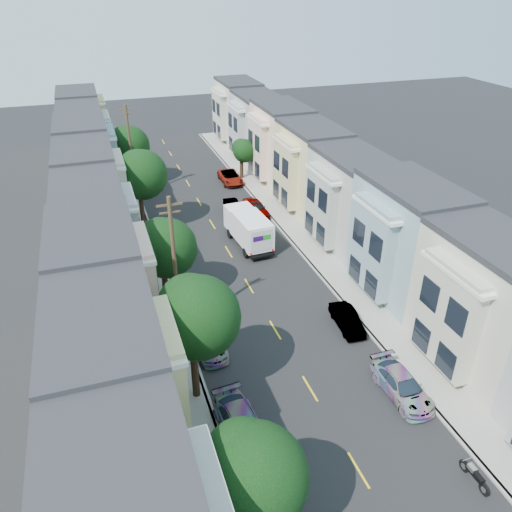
{
  "coord_description": "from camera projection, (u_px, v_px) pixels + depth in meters",
  "views": [
    {
      "loc": [
        -10.15,
        -26.05,
        21.71
      ],
      "look_at": [
        0.86,
        6.8,
        2.2
      ],
      "focal_mm": 35.0,
      "sensor_mm": 36.0,
      "label": 1
    }
  ],
  "objects": [
    {
      "name": "sidewalk_right",
      "position": [
        292.0,
        226.0,
        49.38
      ],
      "size": [
        2.6,
        70.0,
        0.15
      ],
      "primitive_type": "cube",
      "color": "gray",
      "rests_on": "ground"
    },
    {
      "name": "curb_right",
      "position": [
        280.0,
        228.0,
        49.02
      ],
      "size": [
        0.3,
        70.0,
        0.15
      ],
      "primitive_type": "cube",
      "color": "gray",
      "rests_on": "ground"
    },
    {
      "name": "fedex_truck",
      "position": [
        248.0,
        228.0,
        45.28
      ],
      "size": [
        2.48,
        6.45,
        3.1
      ],
      "rotation": [
        0.0,
        0.0,
        0.07
      ],
      "color": "white",
      "rests_on": "ground"
    },
    {
      "name": "parked_right_d",
      "position": [
        230.0,
        177.0,
        59.59
      ],
      "size": [
        2.36,
        4.94,
        1.36
      ],
      "primitive_type": "imported",
      "rotation": [
        0.0,
        0.0,
        -0.02
      ],
      "color": "black",
      "rests_on": "ground"
    },
    {
      "name": "lead_sedan",
      "position": [
        232.0,
        207.0,
        52.1
      ],
      "size": [
        1.55,
        3.78,
        1.23
      ],
      "primitive_type": "imported",
      "rotation": [
        0.0,
        0.0,
        -0.07
      ],
      "color": "black",
      "rests_on": "ground"
    },
    {
      "name": "centerline",
      "position": [
        220.0,
        237.0,
        47.38
      ],
      "size": [
        0.12,
        70.0,
        0.01
      ],
      "primitive_type": "cube",
      "color": "gold",
      "rests_on": "ground"
    },
    {
      "name": "utility_pole_far",
      "position": [
        131.0,
        151.0,
        53.85
      ],
      "size": [
        1.6,
        0.26,
        10.0
      ],
      "color": "#42301E",
      "rests_on": "ground"
    },
    {
      "name": "townhouse_row_left",
      "position": [
        99.0,
        256.0,
        44.29
      ],
      "size": [
        5.0,
        70.0,
        8.5
      ],
      "primitive_type": "cube",
      "color": "#A8ACA1",
      "rests_on": "ground"
    },
    {
      "name": "parked_right_a",
      "position": [
        402.0,
        386.0,
        29.28
      ],
      "size": [
        2.05,
        4.68,
        1.39
      ],
      "primitive_type": "imported",
      "rotation": [
        0.0,
        0.0,
        0.02
      ],
      "color": "#4B4B4B",
      "rests_on": "ground"
    },
    {
      "name": "parked_left_b",
      "position": [
        242.0,
        426.0,
        26.59
      ],
      "size": [
        2.5,
        5.08,
        1.47
      ],
      "primitive_type": "imported",
      "rotation": [
        0.0,
        0.0,
        0.09
      ],
      "color": "#0B0632",
      "rests_on": "ground"
    },
    {
      "name": "sidewalk_left",
      "position": [
        142.0,
        248.0,
        45.31
      ],
      "size": [
        2.6,
        70.0,
        0.15
      ],
      "primitive_type": "cube",
      "color": "gray",
      "rests_on": "ground"
    },
    {
      "name": "ground",
      "position": [
        275.0,
        330.0,
        34.99
      ],
      "size": [
        160.0,
        160.0,
        0.0
      ],
      "primitive_type": "plane",
      "color": "black",
      "rests_on": "ground"
    },
    {
      "name": "parked_right_c",
      "position": [
        256.0,
        208.0,
        51.61
      ],
      "size": [
        2.09,
        4.65,
        1.47
      ],
      "primitive_type": "imported",
      "rotation": [
        0.0,
        0.0,
        0.08
      ],
      "color": "black",
      "rests_on": "ground"
    },
    {
      "name": "tree_a",
      "position": [
        252.0,
        477.0,
        19.19
      ],
      "size": [
        4.25,
        4.25,
        7.01
      ],
      "color": "black",
      "rests_on": "ground"
    },
    {
      "name": "curb_left",
      "position": [
        156.0,
        246.0,
        45.67
      ],
      "size": [
        0.3,
        70.0,
        0.15
      ],
      "primitive_type": "cube",
      "color": "gray",
      "rests_on": "ground"
    },
    {
      "name": "parked_right_b",
      "position": [
        347.0,
        320.0,
        34.99
      ],
      "size": [
        1.66,
        3.92,
        1.27
      ],
      "primitive_type": "imported",
      "rotation": [
        0.0,
        0.0,
        -0.08
      ],
      "color": "white",
      "rests_on": "ground"
    },
    {
      "name": "tree_b",
      "position": [
        196.0,
        318.0,
        26.81
      ],
      "size": [
        4.7,
        4.7,
        8.03
      ],
      "color": "black",
      "rests_on": "ground"
    },
    {
      "name": "parked_left_d",
      "position": [
        171.0,
        246.0,
        44.31
      ],
      "size": [
        2.03,
        4.64,
        1.47
      ],
      "primitive_type": "imported",
      "rotation": [
        0.0,
        0.0,
        0.07
      ],
      "color": "#530E22",
      "rests_on": "ground"
    },
    {
      "name": "tree_e",
      "position": [
        128.0,
        146.0,
        56.93
      ],
      "size": [
        4.7,
        4.7,
        7.08
      ],
      "color": "black",
      "rests_on": "ground"
    },
    {
      "name": "tree_far_r",
      "position": [
        244.0,
        151.0,
        59.56
      ],
      "size": [
        2.79,
        2.79,
        4.85
      ],
      "color": "black",
      "rests_on": "ground"
    },
    {
      "name": "utility_pole_near",
      "position": [
        175.0,
        268.0,
        32.37
      ],
      "size": [
        1.6,
        0.26,
        10.0
      ],
      "color": "#42301E",
      "rests_on": "ground"
    },
    {
      "name": "townhouse_row_right",
      "position": [
        327.0,
        221.0,
        50.47
      ],
      "size": [
        5.0,
        70.0,
        8.5
      ],
      "primitive_type": "cube",
      "color": "#A8ACA1",
      "rests_on": "ground"
    },
    {
      "name": "motorcycle",
      "position": [
        474.0,
        475.0,
        24.34
      ],
      "size": [
        0.28,
        2.04,
        0.81
      ],
      "rotation": [
        0.0,
        0.0,
        0.02
      ],
      "color": "black",
      "rests_on": "ground"
    },
    {
      "name": "parked_left_c",
      "position": [
        208.0,
        341.0,
        32.91
      ],
      "size": [
        1.94,
        4.34,
        1.29
      ],
      "primitive_type": "imported",
      "rotation": [
        0.0,
        0.0,
        0.03
      ],
      "color": "#9799A7",
      "rests_on": "ground"
    },
    {
      "name": "tree_c",
      "position": [
        165.0,
        249.0,
        36.07
      ],
      "size": [
        4.44,
        4.44,
        6.72
      ],
      "color": "black",
      "rests_on": "ground"
    },
    {
      "name": "tree_d",
      "position": [
        141.0,
        175.0,
        46.22
      ],
      "size": [
        4.7,
        4.7,
        7.95
      ],
      "color": "black",
      "rests_on": "ground"
    },
    {
      "name": "road_slab",
      "position": [
        220.0,
        237.0,
        47.38
      ],
      "size": [
        12.0,
        70.0,
        0.02
      ],
      "primitive_type": "cube",
      "color": "black",
      "rests_on": "ground"
    }
  ]
}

